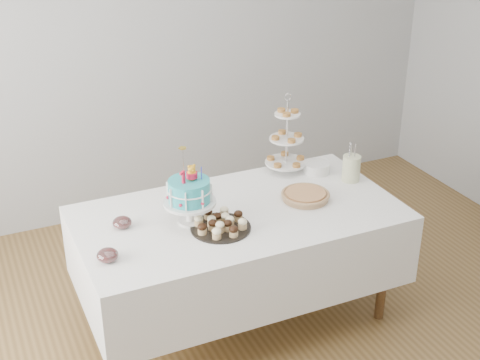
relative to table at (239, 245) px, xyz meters
name	(u,v)px	position (x,y,z in m)	size (l,w,h in m)	color
floor	(259,345)	(0.00, -0.30, -0.54)	(5.00, 5.00, 0.00)	brown
walls	(263,139)	(0.00, -0.30, 0.81)	(5.04, 4.04, 2.70)	#A4A7AA
table	(239,245)	(0.00, 0.00, 0.00)	(1.92, 1.02, 0.77)	white
birthday_cake	(190,203)	(-0.31, 0.00, 0.35)	(0.30, 0.30, 0.46)	white
cupcake_tray	(221,223)	(-0.18, -0.14, 0.27)	(0.35, 0.35, 0.08)	black
pie	(305,195)	(0.44, -0.02, 0.25)	(0.30, 0.30, 0.05)	tan
tiered_stand	(287,139)	(0.53, 0.40, 0.45)	(0.28, 0.28, 0.54)	silver
plate_stack	(317,168)	(0.70, 0.29, 0.26)	(0.18, 0.18, 0.07)	white
pastry_plate	(193,193)	(-0.17, 0.32, 0.24)	(0.22, 0.22, 0.03)	white
jam_bowl_a	(108,255)	(-0.84, -0.20, 0.26)	(0.11, 0.11, 0.07)	silver
jam_bowl_b	(122,223)	(-0.68, 0.11, 0.26)	(0.11, 0.11, 0.07)	silver
utensil_pitcher	(351,167)	(0.84, 0.09, 0.32)	(0.12, 0.12, 0.26)	#F0E7CF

